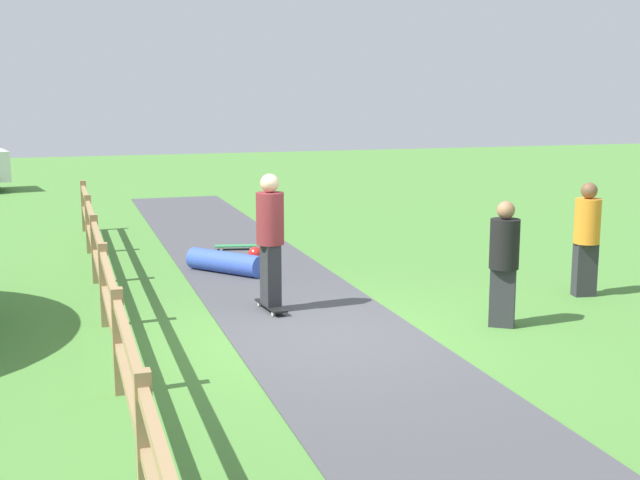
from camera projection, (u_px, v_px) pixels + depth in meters
The scene contains 8 objects.
ground_plane at pixel (326, 336), 10.45m from camera, with size 60.00×60.00×0.00m, color #4C8438.
asphalt_path at pixel (326, 335), 10.44m from camera, with size 2.40×28.00×0.02m, color #47474C.
wooden_fence at pixel (110, 300), 9.56m from camera, with size 0.12×18.12×1.10m.
skater_riding at pixel (270, 235), 11.38m from camera, with size 0.42×0.82×1.90m.
skater_fallen at pixel (228, 261), 13.95m from camera, with size 1.36×1.32×0.36m.
skateboard_loose at pixel (236, 246), 15.92m from camera, with size 0.82×0.36×0.08m.
bystander_orange at pixel (587, 234), 12.31m from camera, with size 0.43×0.43×1.70m.
bystander_black at pixel (504, 258), 10.72m from camera, with size 0.53×0.53×1.64m.
Camera 1 is at (-3.08, -9.58, 3.05)m, focal length 46.94 mm.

